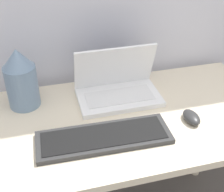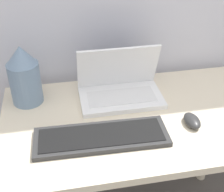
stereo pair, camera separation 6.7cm
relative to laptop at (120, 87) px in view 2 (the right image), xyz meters
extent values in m
cube|color=beige|center=(0.05, -0.15, -0.06)|extent=(1.07, 0.61, 0.03)
cylinder|color=beige|center=(-0.43, 0.10, -0.43)|extent=(0.05, 0.05, 0.70)
cylinder|color=beige|center=(0.54, 0.10, -0.43)|extent=(0.05, 0.05, 0.70)
cube|color=white|center=(0.00, -0.02, -0.04)|extent=(0.34, 0.21, 0.02)
cube|color=silver|center=(0.00, -0.03, -0.03)|extent=(0.28, 0.11, 0.00)
cube|color=white|center=(0.00, 0.04, 0.07)|extent=(0.34, 0.07, 0.20)
cube|color=#0F1938|center=(0.00, 0.05, 0.07)|extent=(0.30, 0.05, 0.17)
cube|color=#2D2D2D|center=(-0.12, -0.25, -0.04)|extent=(0.47, 0.17, 0.02)
cube|color=black|center=(-0.12, -0.25, -0.03)|extent=(0.44, 0.14, 0.00)
ellipsoid|color=#2D2D2D|center=(0.23, -0.23, -0.03)|extent=(0.06, 0.09, 0.03)
cylinder|color=slate|center=(-0.38, 0.04, 0.04)|extent=(0.12, 0.12, 0.17)
cone|color=slate|center=(-0.38, 0.04, 0.16)|extent=(0.12, 0.12, 0.07)
camera|label=1|loc=(-0.30, -1.05, 0.69)|focal=50.00mm
camera|label=2|loc=(-0.24, -1.07, 0.69)|focal=50.00mm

